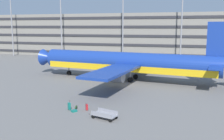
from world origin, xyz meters
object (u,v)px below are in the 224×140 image
(suitcase_teal, at_px, (74,111))
(suitcase_silver, at_px, (87,107))
(suitcase_scuffed, at_px, (69,106))
(airliner, at_px, (129,63))
(baggage_cart, at_px, (104,115))
(backpack_small, at_px, (76,107))

(suitcase_teal, bearing_deg, suitcase_silver, 40.07)
(suitcase_scuffed, distance_m, suitcase_teal, 0.96)
(suitcase_teal, bearing_deg, suitcase_scuffed, 151.45)
(airliner, xyz_separation_m, baggage_cart, (1.89, -19.60, -2.67))
(suitcase_teal, distance_m, baggage_cart, 4.07)
(airliner, bearing_deg, suitcase_silver, -92.89)
(airliner, relative_size, suitcase_silver, 47.80)
(airliner, relative_size, baggage_cart, 11.00)
(suitcase_scuffed, xyz_separation_m, suitcase_teal, (0.78, -0.43, -0.35))
(airliner, bearing_deg, suitcase_scuffed, -98.81)
(suitcase_teal, bearing_deg, airliner, 83.78)
(baggage_cart, bearing_deg, airliner, 95.51)
(suitcase_scuffed, relative_size, suitcase_teal, 1.43)
(suitcase_teal, relative_size, backpack_small, 1.58)
(suitcase_silver, bearing_deg, suitcase_teal, -139.93)
(suitcase_scuffed, height_order, backpack_small, suitcase_scuffed)
(suitcase_scuffed, relative_size, backpack_small, 2.26)
(backpack_small, xyz_separation_m, baggage_cart, (4.10, -2.11, 0.22))
(suitcase_scuffed, bearing_deg, baggage_cart, -18.40)
(airliner, xyz_separation_m, suitcase_teal, (-2.01, -18.47, -2.99))
(suitcase_silver, distance_m, backpack_small, 1.34)
(suitcase_scuffed, relative_size, baggage_cart, 0.32)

